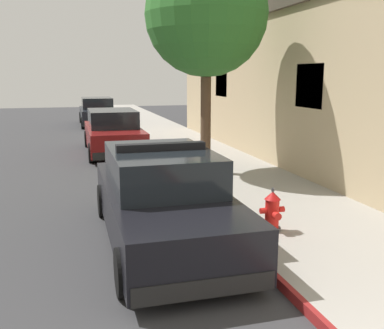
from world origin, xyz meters
TOP-DOWN VIEW (x-y plane):
  - ground_plane at (-4.39, 10.00)m, footprint 30.48×60.00m
  - sidewalk_pavement at (1.61, 10.00)m, footprint 3.21×60.00m
  - curb_painted_edge at (-0.04, 10.00)m, footprint 0.08×60.00m
  - police_cruiser at (-1.19, 5.54)m, footprint 1.94×4.84m
  - parked_car_silver_ahead at (-1.12, 14.68)m, footprint 1.94×4.84m
  - parked_car_dark_far at (-1.09, 24.28)m, footprint 1.94×4.84m
  - fire_hydrant at (0.65, 5.16)m, footprint 0.44×0.40m
  - street_tree at (0.94, 9.96)m, footprint 3.21×3.21m

SIDE VIEW (x-z plane):
  - ground_plane at x=-4.39m, z-range -0.20..0.00m
  - sidewalk_pavement at x=1.61m, z-range 0.00..0.14m
  - curb_painted_edge at x=-0.04m, z-range 0.00..0.14m
  - fire_hydrant at x=0.65m, z-range 0.11..0.87m
  - parked_car_silver_ahead at x=-1.12m, z-range -0.04..1.52m
  - parked_car_dark_far at x=-1.09m, z-range -0.04..1.52m
  - police_cruiser at x=-1.19m, z-range -0.10..1.58m
  - street_tree at x=0.94m, z-range 1.42..7.22m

